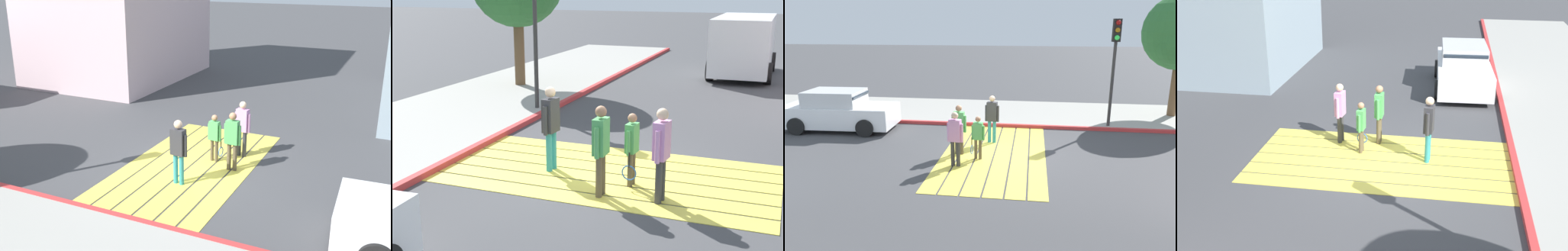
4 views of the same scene
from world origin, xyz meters
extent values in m
plane|color=#424244|center=(0.00, 0.00, 0.00)|extent=(120.00, 120.00, 0.00)
cube|color=#EAD64C|center=(0.00, -1.38, 0.01)|extent=(6.40, 0.50, 0.01)
cube|color=#EAD64C|center=(0.00, -0.82, 0.01)|extent=(6.40, 0.50, 0.01)
cube|color=#EAD64C|center=(0.00, -0.27, 0.01)|extent=(6.40, 0.50, 0.01)
cube|color=#EAD64C|center=(0.00, 0.28, 0.01)|extent=(6.40, 0.50, 0.01)
cube|color=#EAD64C|center=(0.00, 0.83, 0.01)|extent=(6.40, 0.50, 0.01)
cube|color=#EAD64C|center=(0.00, 1.38, 0.01)|extent=(6.40, 0.50, 0.01)
cube|color=#BC3333|center=(-3.25, 0.00, 0.07)|extent=(0.16, 40.00, 0.13)
cylinder|color=black|center=(-1.18, -4.94, 0.33)|extent=(0.25, 0.67, 0.66)
cylinder|color=brown|center=(0.22, -1.03, 0.38)|extent=(0.11, 0.11, 0.76)
cylinder|color=brown|center=(0.22, -1.19, 0.38)|extent=(0.11, 0.11, 0.76)
cube|color=#4CA559|center=(0.22, -1.11, 1.08)|extent=(0.21, 0.34, 0.64)
sphere|color=#9E7051|center=(0.22, -1.11, 1.52)|extent=(0.20, 0.20, 0.20)
cylinder|color=#4CA559|center=(0.22, -0.91, 1.02)|extent=(0.08, 0.08, 0.54)
cylinder|color=#4CA559|center=(0.22, -1.31, 1.02)|extent=(0.08, 0.08, 0.54)
cylinder|color=#333338|center=(1.26, -0.93, 0.39)|extent=(0.12, 0.12, 0.77)
cylinder|color=#333338|center=(1.24, -1.10, 0.39)|extent=(0.12, 0.12, 0.77)
cube|color=#D18CC6|center=(1.25, -1.02, 1.10)|extent=(0.25, 0.36, 0.64)
sphere|color=beige|center=(1.25, -1.02, 1.54)|extent=(0.20, 0.20, 0.20)
cylinder|color=#D18CC6|center=(1.27, -0.82, 1.03)|extent=(0.08, 0.08, 0.55)
cylinder|color=#D18CC6|center=(1.23, -1.22, 1.03)|extent=(0.08, 0.08, 0.55)
cylinder|color=teal|center=(-1.12, -0.12, 0.40)|extent=(0.12, 0.12, 0.80)
cylinder|color=teal|center=(-1.14, -0.30, 0.40)|extent=(0.12, 0.12, 0.80)
cube|color=#333338|center=(-1.13, -0.21, 1.13)|extent=(0.25, 0.37, 0.66)
sphere|color=beige|center=(-1.13, -0.21, 1.58)|extent=(0.21, 0.21, 0.21)
cylinder|color=#333338|center=(-1.11, -0.01, 1.06)|extent=(0.09, 0.09, 0.56)
cylinder|color=#333338|center=(-1.15, -0.41, 1.06)|extent=(0.09, 0.09, 0.56)
cylinder|color=brown|center=(0.59, -0.38, 0.32)|extent=(0.10, 0.10, 0.64)
cylinder|color=brown|center=(0.57, -0.52, 0.32)|extent=(0.10, 0.10, 0.64)
cube|color=#4CA559|center=(0.58, -0.45, 0.91)|extent=(0.20, 0.30, 0.54)
sphere|color=#9E7051|center=(0.58, -0.45, 1.28)|extent=(0.17, 0.17, 0.17)
cylinder|color=#4CA559|center=(0.60, -0.28, 0.86)|extent=(0.07, 0.07, 0.46)
cylinder|color=#4CA559|center=(0.57, -0.62, 0.86)|extent=(0.07, 0.07, 0.46)
cylinder|color=black|center=(0.59, -0.64, 0.56)|extent=(0.03, 0.03, 0.28)
torus|color=blue|center=(0.59, -0.64, 0.31)|extent=(0.29, 0.05, 0.28)
camera|label=1|loc=(-10.57, -5.11, 5.16)|focal=42.85mm
camera|label=2|loc=(3.10, -9.30, 3.60)|focal=48.97mm
camera|label=3|loc=(11.28, 1.14, 4.07)|focal=34.12mm
camera|label=4|loc=(-1.58, 10.83, 5.45)|focal=45.13mm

